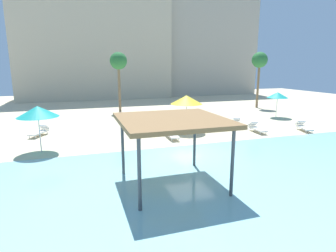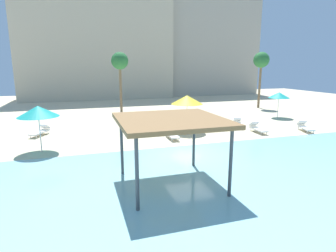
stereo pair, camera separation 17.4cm
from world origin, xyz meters
name	(u,v)px [view 2 (the right image)]	position (x,y,z in m)	size (l,w,h in m)	color
ground_plane	(190,153)	(0.00, 0.00, 0.00)	(80.00, 80.00, 0.00)	beige
lagoon_water	(237,189)	(0.00, -5.25, 0.02)	(44.00, 13.50, 0.04)	#8CC6CC
shade_pavilion	(171,122)	(-2.47, -3.90, 2.78)	(4.37, 4.37, 2.95)	#42474C
beach_umbrella_teal_0	(38,111)	(-8.47, 3.09, 2.47)	(2.38, 2.38, 2.80)	silver
beach_umbrella_teal_2	(279,95)	(12.95, 8.46, 2.26)	(2.07, 2.07, 2.54)	silver
beach_umbrella_yellow_3	(187,100)	(1.89, 5.41, 2.53)	(2.49, 2.49, 2.87)	silver
lounge_chair_0	(238,123)	(6.60, 5.50, 0.33)	(1.28, 1.98, 0.74)	white
lounge_chair_2	(172,134)	(0.06, 3.67, 0.33)	(0.66, 1.91, 0.74)	white
lounge_chair_3	(258,128)	(7.08, 3.44, 0.33)	(0.71, 1.93, 0.74)	white
lounge_chair_4	(41,131)	(-9.04, 7.46, 0.33)	(1.40, 1.96, 0.74)	white
lounge_chair_5	(305,127)	(10.93, 2.66, 0.33)	(1.13, 1.99, 0.74)	white
palm_tree_0	(120,62)	(-1.64, 16.95, 5.50)	(1.90, 1.90, 6.62)	brown
palm_tree_1	(261,61)	(15.19, 14.87, 5.66)	(1.90, 1.90, 6.79)	brown
hotel_block_0	(96,44)	(-3.05, 34.54, 8.68)	(23.19, 11.70, 17.37)	beige
hotel_block_1	(200,45)	(16.05, 35.41, 8.96)	(19.04, 10.55, 17.91)	#B2A893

